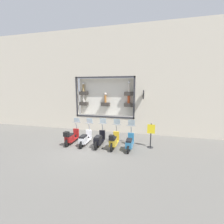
% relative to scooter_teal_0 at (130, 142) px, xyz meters
% --- Properties ---
extents(ground_plane, '(120.00, 120.00, 0.00)m').
position_rel_scooter_teal_0_xyz_m(ground_plane, '(-0.32, 2.47, -0.42)').
color(ground_plane, '#66635E').
extents(building_facade, '(1.25, 36.00, 8.09)m').
position_rel_scooter_teal_0_xyz_m(building_facade, '(3.28, 2.47, 3.69)').
color(building_facade, beige).
rests_on(building_facade, ground_plane).
extents(scooter_teal_0, '(1.79, 0.61, 1.62)m').
position_rel_scooter_teal_0_xyz_m(scooter_teal_0, '(0.00, 0.00, 0.00)').
color(scooter_teal_0, black).
rests_on(scooter_teal_0, ground_plane).
extents(scooter_yellow_1, '(1.80, 0.60, 1.62)m').
position_rel_scooter_teal_0_xyz_m(scooter_yellow_1, '(-0.06, 0.94, 0.06)').
color(scooter_yellow_1, black).
rests_on(scooter_yellow_1, ground_plane).
extents(scooter_black_2, '(1.81, 0.60, 1.62)m').
position_rel_scooter_teal_0_xyz_m(scooter_black_2, '(0.01, 1.89, 0.02)').
color(scooter_black_2, black).
rests_on(scooter_black_2, ground_plane).
extents(scooter_white_3, '(1.79, 0.60, 1.58)m').
position_rel_scooter_teal_0_xyz_m(scooter_white_3, '(-0.00, 2.83, -0.00)').
color(scooter_white_3, black).
rests_on(scooter_white_3, ground_plane).
extents(scooter_red_4, '(1.80, 0.60, 1.54)m').
position_rel_scooter_teal_0_xyz_m(scooter_red_4, '(-0.06, 3.78, 0.05)').
color(scooter_red_4, black).
rests_on(scooter_red_4, ground_plane).
extents(shop_sign_post, '(0.36, 0.45, 1.50)m').
position_rel_scooter_teal_0_xyz_m(shop_sign_post, '(0.55, -1.21, 0.38)').
color(shop_sign_post, '#232326').
rests_on(shop_sign_post, ground_plane).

